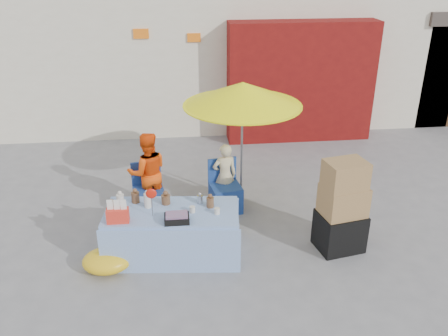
{
  "coord_description": "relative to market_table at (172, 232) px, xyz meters",
  "views": [
    {
      "loc": [
        -0.58,
        -5.76,
        4.0
      ],
      "look_at": [
        0.12,
        0.6,
        1.0
      ],
      "focal_mm": 38.0,
      "sensor_mm": 36.0,
      "label": 1
    }
  ],
  "objects": [
    {
      "name": "market_table",
      "position": [
        0.0,
        0.0,
        0.0
      ],
      "size": [
        1.95,
        1.05,
        1.13
      ],
      "rotation": [
        0.0,
        0.0,
        -0.1
      ],
      "color": "#97C4F2",
      "rests_on": "ground"
    },
    {
      "name": "ground",
      "position": [
        0.69,
        0.09,
        -0.37
      ],
      "size": [
        80.0,
        80.0,
        0.0
      ],
      "primitive_type": "plane",
      "color": "slate",
      "rests_on": "ground"
    },
    {
      "name": "umbrella",
      "position": [
        1.19,
        1.48,
        1.52
      ],
      "size": [
        1.9,
        1.9,
        2.09
      ],
      "color": "gray",
      "rests_on": "ground"
    },
    {
      "name": "vendor_beige",
      "position": [
        0.89,
        1.33,
        0.19
      ],
      "size": [
        0.45,
        0.33,
        1.12
      ],
      "primitive_type": "imported",
      "rotation": [
        0.0,
        0.0,
        3.31
      ],
      "color": "beige",
      "rests_on": "ground"
    },
    {
      "name": "tarp_bundle",
      "position": [
        -0.89,
        -0.27,
        -0.22
      ],
      "size": [
        0.73,
        0.61,
        0.3
      ],
      "primitive_type": "ellipsoid",
      "rotation": [
        0.0,
        0.0,
        -0.13
      ],
      "color": "yellow",
      "rests_on": "ground"
    },
    {
      "name": "chair_left",
      "position": [
        -0.37,
        1.19,
        -0.11
      ],
      "size": [
        0.55,
        0.54,
        0.85
      ],
      "rotation": [
        0.0,
        0.0,
        0.16
      ],
      "color": "navy",
      "rests_on": "ground"
    },
    {
      "name": "box_stack",
      "position": [
        2.39,
        -0.09,
        0.27
      ],
      "size": [
        0.71,
        0.62,
        1.39
      ],
      "rotation": [
        0.0,
        0.0,
        0.2
      ],
      "color": "black",
      "rests_on": "ground"
    },
    {
      "name": "chair_right",
      "position": [
        0.88,
        1.19,
        -0.11
      ],
      "size": [
        0.55,
        0.54,
        0.85
      ],
      "rotation": [
        0.0,
        0.0,
        0.16
      ],
      "color": "navy",
      "rests_on": "ground"
    },
    {
      "name": "vendor_orange",
      "position": [
        -0.36,
        1.33,
        0.31
      ],
      "size": [
        0.74,
        0.62,
        1.36
      ],
      "primitive_type": "imported",
      "rotation": [
        0.0,
        0.0,
        3.31
      ],
      "color": "#FF510D",
      "rests_on": "ground"
    }
  ]
}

